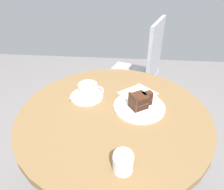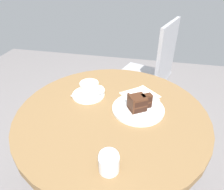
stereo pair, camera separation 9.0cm
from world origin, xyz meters
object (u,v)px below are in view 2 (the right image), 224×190
object	(u,v)px
saucer	(88,95)
cake_plate	(138,109)
coffee_cup	(90,88)
cake_slice	(138,103)
napkin	(140,96)
sugar_pot	(109,161)
fork	(124,105)
cafe_chair	(152,70)
teaspoon	(78,97)

from	to	relation	value
saucer	cake_plate	xyz separation A→B (m)	(0.25, -0.06, 0.00)
coffee_cup	cake_slice	world-z (taller)	cake_slice
napkin	sugar_pot	distance (m)	0.44
fork	cafe_chair	xyz separation A→B (m)	(0.11, 0.71, -0.16)
cafe_chair	sugar_pot	world-z (taller)	cafe_chair
teaspoon	sugar_pot	size ratio (longest dim) A/B	1.43
fork	napkin	size ratio (longest dim) A/B	0.66
napkin	cake_plate	bearing A→B (deg)	-90.28
coffee_cup	napkin	xyz separation A→B (m)	(0.24, 0.05, -0.04)
saucer	sugar_pot	xyz separation A→B (m)	(0.19, -0.39, 0.03)
coffee_cup	cake_slice	xyz separation A→B (m)	(0.24, -0.07, 0.00)
coffee_cup	fork	bearing A→B (deg)	-18.09
sugar_pot	coffee_cup	bearing A→B (deg)	114.99
cafe_chair	napkin	bearing A→B (deg)	14.12
cake_slice	fork	world-z (taller)	cake_slice
fork	napkin	world-z (taller)	fork
cake_plate	cake_slice	size ratio (longest dim) A/B	2.09
saucer	coffee_cup	bearing A→B (deg)	-8.36
cafe_chair	sugar_pot	bearing A→B (deg)	12.80
cafe_chair	saucer	bearing A→B (deg)	-5.83
coffee_cup	teaspoon	bearing A→B (deg)	-139.05
fork	cake_slice	bearing A→B (deg)	-130.20
coffee_cup	sugar_pot	world-z (taller)	sugar_pot
cafe_chair	cake_slice	bearing A→B (deg)	14.78
teaspoon	napkin	world-z (taller)	teaspoon
teaspoon	cake_slice	size ratio (longest dim) A/B	1.00
teaspoon	cake_slice	world-z (taller)	cake_slice
cake_slice	fork	bearing A→B (deg)	168.17
teaspoon	fork	bearing A→B (deg)	-168.62
coffee_cup	fork	xyz separation A→B (m)	(0.17, -0.06, -0.03)
teaspoon	cake_plate	distance (m)	0.29
cake_slice	napkin	bearing A→B (deg)	89.46
coffee_cup	teaspoon	xyz separation A→B (m)	(-0.05, -0.04, -0.03)
sugar_pot	napkin	bearing A→B (deg)	82.25
sugar_pot	teaspoon	bearing A→B (deg)	123.30
cake_plate	saucer	bearing A→B (deg)	165.44
saucer	sugar_pot	size ratio (longest dim) A/B	2.05
saucer	cafe_chair	xyz separation A→B (m)	(0.30, 0.65, -0.15)
cake_plate	napkin	size ratio (longest dim) A/B	1.10
cake_plate	cafe_chair	world-z (taller)	cafe_chair
teaspoon	cafe_chair	world-z (taller)	cafe_chair
fork	napkin	xyz separation A→B (m)	(0.06, 0.10, -0.01)
napkin	cafe_chair	bearing A→B (deg)	85.40
saucer	teaspoon	world-z (taller)	teaspoon
napkin	cake_slice	bearing A→B (deg)	-90.54
teaspoon	sugar_pot	xyz separation A→B (m)	(0.23, -0.35, 0.03)
cake_plate	sugar_pot	xyz separation A→B (m)	(-0.06, -0.32, 0.03)
saucer	cake_slice	size ratio (longest dim) A/B	1.44
fork	saucer	bearing A→B (deg)	44.04
coffee_cup	napkin	size ratio (longest dim) A/B	0.58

